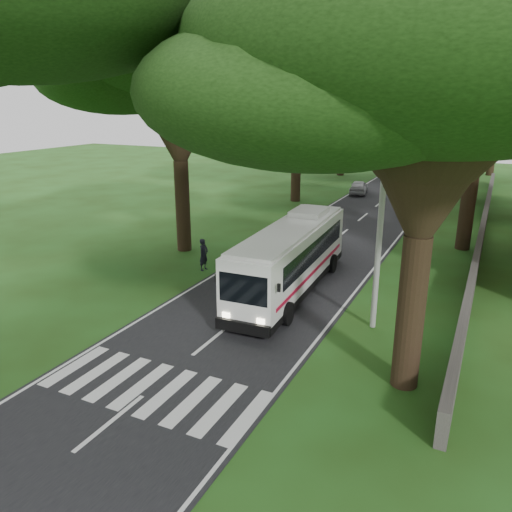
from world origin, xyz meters
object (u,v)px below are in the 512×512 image
(pole_far, at_px, (461,147))
(coach_bus, at_px, (291,257))
(pole_mid, at_px, (439,170))
(distant_car_c, at_px, (424,168))
(distant_car_a, at_px, (359,187))
(pole_near, at_px, (380,231))
(distant_car_b, at_px, (397,172))
(pedestrian, at_px, (204,255))

(pole_far, xyz_separation_m, coach_bus, (-4.70, -37.66, -2.38))
(pole_mid, xyz_separation_m, distant_car_c, (-4.70, 28.37, -3.49))
(distant_car_a, bearing_deg, distant_car_c, -110.17)
(distant_car_c, bearing_deg, distant_car_a, 61.70)
(coach_bus, relative_size, distant_car_c, 2.52)
(distant_car_c, bearing_deg, pole_mid, 82.77)
(pole_near, bearing_deg, pole_mid, 90.00)
(pole_near, distance_m, distant_car_b, 43.37)
(coach_bus, distance_m, pedestrian, 5.72)
(distant_car_a, relative_size, distant_car_c, 0.89)
(pole_far, bearing_deg, coach_bus, -97.12)
(distant_car_b, bearing_deg, distant_car_a, -110.27)
(distant_car_b, bearing_deg, pole_near, -94.44)
(distant_car_b, height_order, pedestrian, pedestrian)
(pole_mid, relative_size, pole_far, 1.00)
(distant_car_a, xyz_separation_m, distant_car_c, (3.80, 18.40, -0.03))
(pole_near, xyz_separation_m, coach_bus, (-4.70, 2.34, -2.38))
(coach_bus, xyz_separation_m, pedestrian, (-5.59, 0.82, -0.89))
(pole_far, height_order, coach_bus, pole_far)
(coach_bus, distance_m, distant_car_c, 46.05)
(pole_near, height_order, pole_mid, same)
(pole_far, xyz_separation_m, distant_car_b, (-7.08, 2.64, -3.51))
(pole_near, height_order, distant_car_b, pole_near)
(pole_near, bearing_deg, pedestrian, 162.95)
(pole_far, bearing_deg, pedestrian, -105.61)
(distant_car_b, bearing_deg, coach_bus, -100.50)
(pole_near, distance_m, distant_car_c, 48.72)
(pole_far, relative_size, coach_bus, 0.70)
(pole_near, xyz_separation_m, pole_mid, (0.00, 20.00, 0.00))
(distant_car_b, bearing_deg, pole_far, -34.32)
(distant_car_a, bearing_deg, pole_far, -138.79)
(pole_far, relative_size, distant_car_b, 2.04)
(pole_near, bearing_deg, pole_far, 90.00)
(coach_bus, bearing_deg, distant_car_a, 95.23)
(pole_far, height_order, distant_car_a, pole_far)
(pole_far, distance_m, distant_car_c, 10.21)
(coach_bus, height_order, pedestrian, coach_bus)
(pole_mid, bearing_deg, coach_bus, -104.91)
(distant_car_a, bearing_deg, pole_near, 97.33)
(pole_far, distance_m, distant_car_b, 8.33)
(pole_far, xyz_separation_m, distant_car_a, (-8.50, -10.03, -3.46))
(pole_far, height_order, distant_car_c, pole_far)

